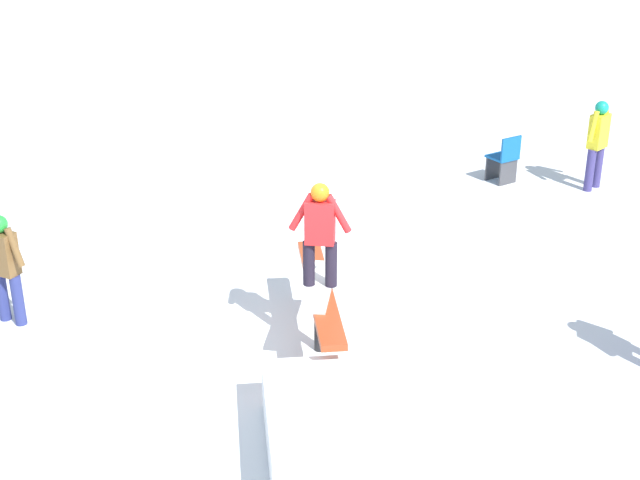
{
  "coord_description": "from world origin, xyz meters",
  "views": [
    {
      "loc": [
        -7.16,
        5.84,
        5.53
      ],
      "look_at": [
        0.0,
        0.0,
        1.44
      ],
      "focal_mm": 50.0,
      "sensor_mm": 36.0,
      "label": 1
    }
  ],
  "objects_px": {
    "bystander_brown": "(5,264)",
    "folding_chair": "(504,160)",
    "main_rider_on_rail": "(320,238)",
    "bystander_yellow": "(598,140)",
    "rail_feature": "(320,297)"
  },
  "relations": [
    {
      "from": "bystander_brown",
      "to": "folding_chair",
      "type": "bearing_deg",
      "value": 63.43
    },
    {
      "from": "main_rider_on_rail",
      "to": "bystander_yellow",
      "type": "xyz_separation_m",
      "value": [
        1.23,
        -7.19,
        -0.58
      ]
    },
    {
      "from": "bystander_brown",
      "to": "bystander_yellow",
      "type": "relative_size",
      "value": 0.92
    },
    {
      "from": "bystander_brown",
      "to": "bystander_yellow",
      "type": "height_order",
      "value": "bystander_yellow"
    },
    {
      "from": "rail_feature",
      "to": "bystander_yellow",
      "type": "distance_m",
      "value": 7.3
    },
    {
      "from": "bystander_yellow",
      "to": "folding_chair",
      "type": "xyz_separation_m",
      "value": [
        1.21,
        0.97,
        -0.47
      ]
    },
    {
      "from": "bystander_brown",
      "to": "rail_feature",
      "type": "bearing_deg",
      "value": 17.81
    },
    {
      "from": "bystander_brown",
      "to": "folding_chair",
      "type": "height_order",
      "value": "bystander_brown"
    },
    {
      "from": "bystander_yellow",
      "to": "folding_chair",
      "type": "bearing_deg",
      "value": -57.85
    },
    {
      "from": "rail_feature",
      "to": "bystander_yellow",
      "type": "relative_size",
      "value": 1.51
    },
    {
      "from": "rail_feature",
      "to": "folding_chair",
      "type": "relative_size",
      "value": 2.71
    },
    {
      "from": "rail_feature",
      "to": "main_rider_on_rail",
      "type": "distance_m",
      "value": 0.75
    },
    {
      "from": "main_rider_on_rail",
      "to": "folding_chair",
      "type": "height_order",
      "value": "main_rider_on_rail"
    },
    {
      "from": "main_rider_on_rail",
      "to": "folding_chair",
      "type": "bearing_deg",
      "value": -22.28
    },
    {
      "from": "rail_feature",
      "to": "folding_chair",
      "type": "xyz_separation_m",
      "value": [
        2.44,
        -6.22,
        -0.3
      ]
    }
  ]
}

